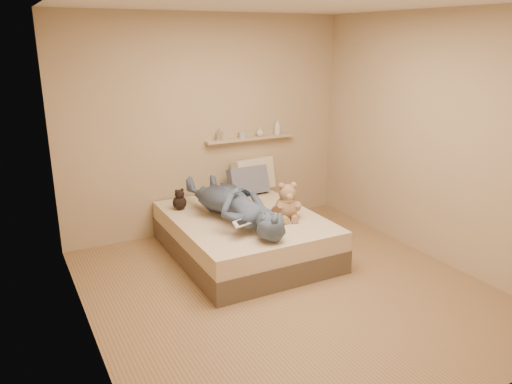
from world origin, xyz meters
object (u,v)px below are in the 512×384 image
bed (244,235)px  wall_shelf (251,138)px  game_console (242,223)px  teddy_bear (287,204)px  pillow_grey (248,181)px  person (234,203)px  dark_plush (180,201)px  pillow_cream (254,174)px

bed → wall_shelf: 1.38m
game_console → teddy_bear: size_ratio=0.48×
pillow_grey → person: size_ratio=0.31×
dark_plush → game_console: bearing=-77.7°
person → wall_shelf: bearing=-129.6°
person → pillow_cream: bearing=-131.9°
pillow_grey → person: bearing=-126.1°
game_console → dark_plush: bearing=102.3°
game_console → person: (0.15, 0.49, 0.03)m
pillow_grey → dark_plush: bearing=-170.5°
teddy_bear → pillow_cream: size_ratio=0.75×
bed → teddy_bear: bearing=-39.4°
dark_plush → teddy_bear: bearing=-42.3°
bed → game_console: (-0.31, -0.57, 0.39)m
game_console → teddy_bear: bearing=22.0°
teddy_bear → pillow_grey: teddy_bear is taller
pillow_cream → pillow_grey: (-0.15, -0.14, -0.03)m
teddy_bear → pillow_cream: 1.14m
bed → game_console: 0.76m
bed → dark_plush: dark_plush is taller
game_console → teddy_bear: teddy_bear is taller
game_console → person: person is taller
pillow_grey → pillow_cream: bearing=43.8°
teddy_bear → pillow_grey: (0.04, 0.99, 0.00)m
dark_plush → wall_shelf: size_ratio=0.20×
teddy_bear → person: teddy_bear is taller
teddy_bear → person: bearing=157.3°
game_console → wall_shelf: wall_shelf is taller
pillow_cream → wall_shelf: (-0.00, 0.08, 0.45)m
bed → teddy_bear: (0.36, -0.30, 0.40)m
dark_plush → person: size_ratio=0.15×
bed → person: size_ratio=1.16×
person → pillow_grey: bearing=-130.1°
bed → dark_plush: (-0.55, 0.53, 0.33)m
pillow_cream → person: bearing=-127.9°
wall_shelf → bed: bearing=-121.2°
teddy_bear → dark_plush: bearing=137.7°
bed → pillow_cream: 1.08m
teddy_bear → dark_plush: size_ratio=1.68×
dark_plush → wall_shelf: wall_shelf is taller
pillow_cream → wall_shelf: wall_shelf is taller
teddy_bear → wall_shelf: 1.31m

